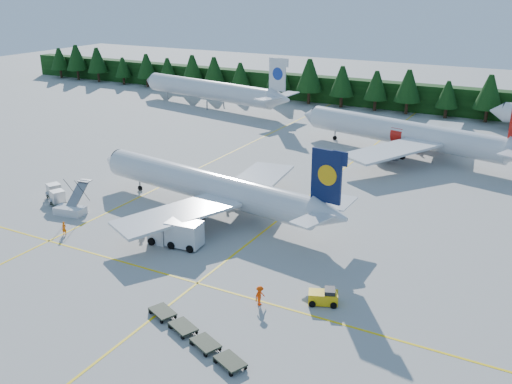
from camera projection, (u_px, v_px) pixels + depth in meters
The scene contains 16 objects.
ground at pixel (183, 246), 62.61m from camera, with size 320.00×320.00×0.00m, color #A2A29D.
taxi_stripe_a at pixel (184, 176), 85.34m from camera, with size 0.25×120.00×0.01m, color yellow.
taxi_stripe_b at pixel (306, 198), 76.41m from camera, with size 0.25×120.00×0.01m, color yellow.
taxi_stripe_cross at pixel (148, 269), 57.66m from camera, with size 80.00×0.25×0.01m, color yellow.
treeline_hedge at pixel (392, 95), 129.16m from camera, with size 220.00×4.00×6.00m, color black.
airliner_navy at pixel (201, 185), 71.77m from camera, with size 37.52×30.67×10.95m.
airliner_red at pixel (398, 132), 95.46m from camera, with size 40.59×33.02×11.99m.
airliner_far_left at pixel (205, 89), 131.79m from camera, with size 42.88×11.64×12.58m.
airstairs at pixel (71, 208), 71.22m from camera, with size 4.02×5.46×3.38m.
service_truck at pixel (175, 233), 62.48m from camera, with size 6.26×2.82×2.93m.
baggage_tug at pixel (324, 297), 51.29m from camera, with size 2.98×2.29×1.42m.
dolly_train at pixel (194, 334), 46.21m from camera, with size 11.58×5.52×0.14m.
uld_pair at pixel (56, 194), 74.71m from camera, with size 5.18×4.13×1.74m.
crew_a at pixel (64, 228), 65.25m from camera, with size 0.57×0.38×1.57m, color #FF6405.
crew_b at pixel (143, 223), 66.08m from camera, with size 0.97×0.76×2.00m, color orange.
crew_c at pixel (260, 296), 50.95m from camera, with size 0.79×0.53×1.90m, color #FF4305.
Camera 1 is at (34.07, -45.93, 27.39)m, focal length 40.00 mm.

